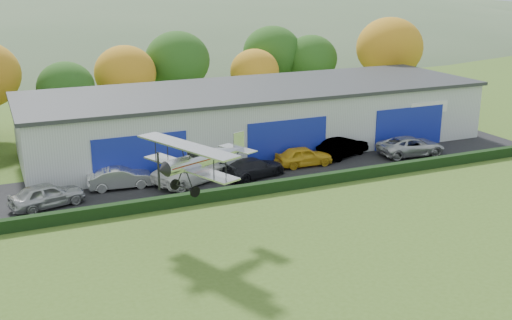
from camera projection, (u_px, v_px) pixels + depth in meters
name	position (u px, v px, depth m)	size (l,w,h in m)	color
ground	(401.00, 301.00, 29.03)	(300.00, 300.00, 0.00)	#415F1E
apron	(270.00, 169.00, 48.57)	(48.00, 9.00, 0.05)	black
hedge	(298.00, 183.00, 44.26)	(46.00, 0.60, 0.80)	black
hangar	(257.00, 116.00, 54.69)	(40.60, 12.60, 5.30)	#B2B7BC
tree_belt	(171.00, 67.00, 63.30)	(75.70, 13.22, 10.12)	#3D2614
distant_hills	(41.00, 90.00, 153.71)	(430.00, 196.00, 56.00)	#4C6642
car_0	(47.00, 195.00, 40.43)	(1.96, 4.86, 1.66)	silver
car_1	(120.00, 178.00, 44.02)	(1.62, 4.66, 1.53)	silver
car_2	(191.00, 171.00, 45.20)	(2.76, 5.99, 1.67)	silver
car_3	(254.00, 168.00, 46.40)	(2.07, 5.10, 1.48)	black
car_4	(304.00, 156.00, 49.16)	(1.86, 4.62, 1.57)	gold
car_5	(343.00, 147.00, 51.60)	(1.77, 5.08, 1.67)	gray
car_6	(411.00, 146.00, 51.99)	(2.65, 5.75, 1.60)	silver
biplane	(200.00, 158.00, 34.50)	(6.47, 7.22, 2.74)	silver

